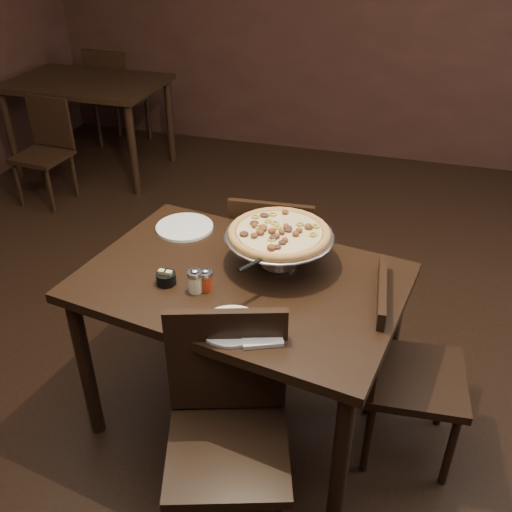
# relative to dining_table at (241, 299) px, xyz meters

# --- Properties ---
(room) EXTENTS (6.04, 7.04, 2.84)m
(room) POSITION_rel_dining_table_xyz_m (0.07, 0.03, 0.70)
(room) COLOR black
(room) RESTS_ON ground
(dining_table) EXTENTS (1.42, 1.06, 0.81)m
(dining_table) POSITION_rel_dining_table_xyz_m (0.00, 0.00, 0.00)
(dining_table) COLOR black
(dining_table) RESTS_ON ground
(background_table) EXTENTS (1.30, 0.87, 0.81)m
(background_table) POSITION_rel_dining_table_xyz_m (-2.20, 2.46, 0.00)
(background_table) COLOR black
(background_table) RESTS_ON ground
(pizza_stand) EXTENTS (0.46, 0.46, 0.19)m
(pizza_stand) POSITION_rel_dining_table_xyz_m (0.12, 0.14, 0.26)
(pizza_stand) COLOR #ACADB3
(pizza_stand) RESTS_ON dining_table
(parmesan_shaker) EXTENTS (0.06, 0.06, 0.10)m
(parmesan_shaker) POSITION_rel_dining_table_xyz_m (-0.14, -0.14, 0.16)
(parmesan_shaker) COLOR beige
(parmesan_shaker) RESTS_ON dining_table
(pepper_flake_shaker) EXTENTS (0.06, 0.06, 0.10)m
(pepper_flake_shaker) POSITION_rel_dining_table_xyz_m (-0.11, -0.12, 0.15)
(pepper_flake_shaker) COLOR #9B240E
(pepper_flake_shaker) RESTS_ON dining_table
(packet_caddy) EXTENTS (0.08, 0.08, 0.06)m
(packet_caddy) POSITION_rel_dining_table_xyz_m (-0.28, -0.12, 0.13)
(packet_caddy) COLOR black
(packet_caddy) RESTS_ON dining_table
(napkin_stack) EXTENTS (0.19, 0.19, 0.02)m
(napkin_stack) POSITION_rel_dining_table_xyz_m (0.18, -0.32, 0.11)
(napkin_stack) COLOR silver
(napkin_stack) RESTS_ON dining_table
(plate_left) EXTENTS (0.27, 0.27, 0.01)m
(plate_left) POSITION_rel_dining_table_xyz_m (-0.38, 0.32, 0.11)
(plate_left) COLOR white
(plate_left) RESTS_ON dining_table
(plate_near) EXTENTS (0.24, 0.24, 0.01)m
(plate_near) POSITION_rel_dining_table_xyz_m (0.06, -0.31, 0.11)
(plate_near) COLOR white
(plate_near) RESTS_ON dining_table
(serving_spatula) EXTENTS (0.14, 0.14, 0.02)m
(serving_spatula) POSITION_rel_dining_table_xyz_m (0.08, -0.12, 0.26)
(serving_spatula) COLOR #ACADB3
(serving_spatula) RESTS_ON pizza_stand
(chair_far) EXTENTS (0.45, 0.45, 0.90)m
(chair_far) POSITION_rel_dining_table_xyz_m (-0.02, 0.64, -0.21)
(chair_far) COLOR black
(chair_far) RESTS_ON ground
(chair_near) EXTENTS (0.55, 0.55, 0.94)m
(chair_near) POSITION_rel_dining_table_xyz_m (0.11, -0.49, -0.19)
(chair_near) COLOR black
(chair_near) RESTS_ON ground
(chair_side) EXTENTS (0.45, 0.45, 0.89)m
(chair_side) POSITION_rel_dining_table_xyz_m (0.68, 0.04, -0.22)
(chair_side) COLOR black
(chair_side) RESTS_ON ground
(bg_chair_far) EXTENTS (0.46, 0.46, 0.96)m
(bg_chair_far) POSITION_rel_dining_table_xyz_m (-2.26, 3.05, -0.18)
(bg_chair_far) COLOR black
(bg_chair_far) RESTS_ON ground
(bg_chair_near) EXTENTS (0.41, 0.41, 0.82)m
(bg_chair_near) POSITION_rel_dining_table_xyz_m (-2.24, 1.82, -0.26)
(bg_chair_near) COLOR black
(bg_chair_near) RESTS_ON ground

